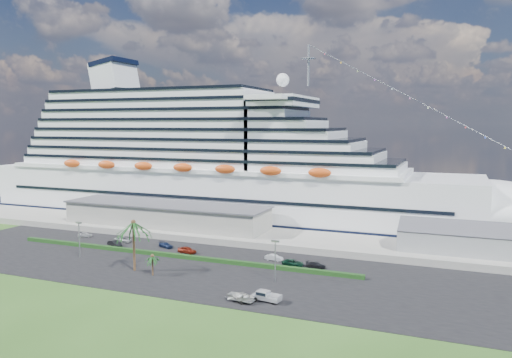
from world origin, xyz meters
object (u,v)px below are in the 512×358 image
at_px(cruise_ship, 214,167).
at_px(pickup_truck, 266,296).
at_px(parked_car_3, 166,245).
at_px(boat_trailer, 241,296).

xyz_separation_m(cruise_ship, pickup_truck, (43.76, -66.78, -15.57)).
bearing_deg(cruise_ship, parked_car_3, -80.14).
relative_size(cruise_ship, parked_car_3, 44.64).
distance_m(pickup_truck, boat_trailer, 4.30).
height_order(cruise_ship, pickup_truck, cruise_ship).
height_order(parked_car_3, pickup_truck, pickup_truck).
relative_size(cruise_ship, boat_trailer, 31.82).
height_order(parked_car_3, boat_trailer, boat_trailer).
xyz_separation_m(parked_car_3, pickup_truck, (36.66, -25.96, 0.38)).
bearing_deg(pickup_truck, cruise_ship, 123.23).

